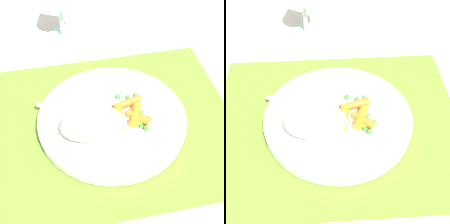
# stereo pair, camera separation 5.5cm
# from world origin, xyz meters

# --- Properties ---
(ground_plane) EXTENTS (2.40, 2.40, 0.00)m
(ground_plane) POSITION_xyz_m (0.00, 0.00, 0.00)
(ground_plane) COLOR beige
(placemat) EXTENTS (0.44, 0.37, 0.01)m
(placemat) POSITION_xyz_m (0.00, 0.00, 0.00)
(placemat) COLOR olive
(placemat) RESTS_ON ground_plane
(plate) EXTENTS (0.26, 0.26, 0.02)m
(plate) POSITION_xyz_m (0.00, 0.00, 0.01)
(plate) COLOR white
(plate) RESTS_ON placemat
(rice_mound) EXTENTS (0.11, 0.07, 0.04)m
(rice_mound) POSITION_xyz_m (-0.04, -0.03, 0.04)
(rice_mound) COLOR beige
(rice_mound) RESTS_ON plate
(carrot_portion) EXTENTS (0.07, 0.07, 0.02)m
(carrot_portion) POSITION_xyz_m (0.03, -0.01, 0.03)
(carrot_portion) COLOR orange
(carrot_portion) RESTS_ON plate
(pea_scatter) EXTENTS (0.08, 0.09, 0.01)m
(pea_scatter) POSITION_xyz_m (0.03, -0.00, 0.03)
(pea_scatter) COLOR #4A8E46
(pea_scatter) RESTS_ON plate
(fork) EXTENTS (0.18, 0.08, 0.01)m
(fork) POSITION_xyz_m (-0.02, 0.01, 0.03)
(fork) COLOR silver
(fork) RESTS_ON plate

